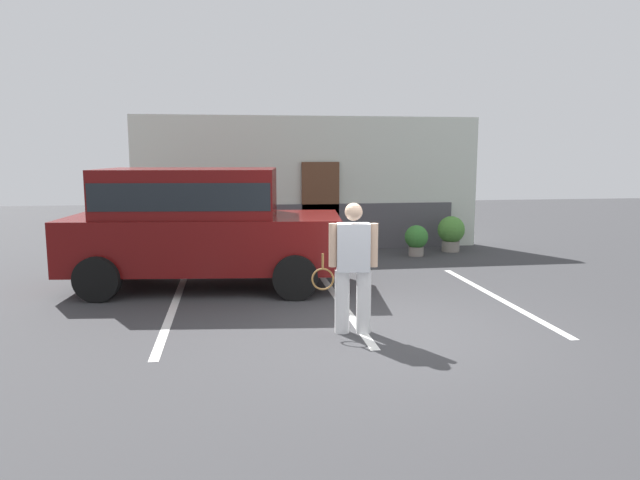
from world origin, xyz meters
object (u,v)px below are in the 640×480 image
(parked_suv, at_px, (199,222))
(potted_plant_secondary, at_px, (451,232))
(tennis_player_man, at_px, (353,266))
(potted_plant_by_porch, at_px, (416,239))

(parked_suv, distance_m, potted_plant_secondary, 6.40)
(tennis_player_man, relative_size, potted_plant_secondary, 2.02)
(parked_suv, bearing_deg, potted_plant_secondary, 33.29)
(parked_suv, height_order, potted_plant_by_porch, parked_suv)
(tennis_player_man, height_order, potted_plant_secondary, tennis_player_man)
(potted_plant_by_porch, bearing_deg, parked_suv, -152.65)
(parked_suv, relative_size, potted_plant_by_porch, 6.86)
(parked_suv, height_order, tennis_player_man, parked_suv)
(parked_suv, bearing_deg, potted_plant_by_porch, 33.81)
(parked_suv, xyz_separation_m, tennis_player_man, (2.09, -2.95, -0.27))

